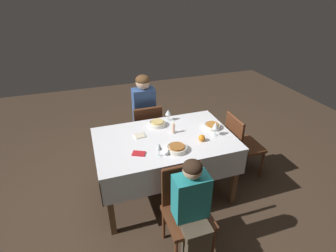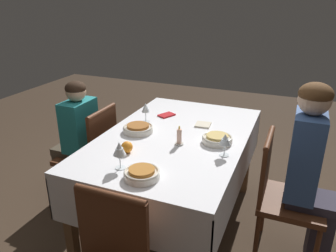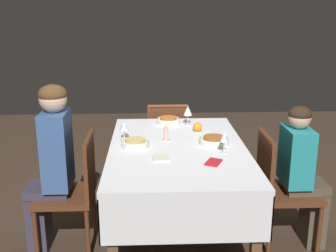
{
  "view_description": "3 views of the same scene",
  "coord_description": "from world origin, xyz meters",
  "px_view_note": "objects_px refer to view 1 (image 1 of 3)",
  "views": [
    {
      "loc": [
        -0.75,
        -2.35,
        2.31
      ],
      "look_at": [
        0.03,
        -0.03,
        0.94
      ],
      "focal_mm": 28.0,
      "sensor_mm": 36.0,
      "label": 1
    },
    {
      "loc": [
        1.97,
        0.76,
        1.71
      ],
      "look_at": [
        0.02,
        -0.05,
        0.85
      ],
      "focal_mm": 35.0,
      "sensor_mm": 36.0,
      "label": 2
    },
    {
      "loc": [
        -2.85,
        0.19,
        1.76
      ],
      "look_at": [
        0.08,
        0.07,
        0.91
      ],
      "focal_mm": 45.0,
      "sensor_mm": 36.0,
      "label": 3
    }
  ],
  "objects_px": {
    "bowl_north": "(157,123)",
    "person_adult_denim": "(144,111)",
    "napkin_spare_side": "(140,136)",
    "napkin_red_folded": "(139,153)",
    "chair_east": "(240,143)",
    "bowl_south": "(177,148)",
    "candle_centerpiece": "(173,129)",
    "wine_glass_south": "(159,147)",
    "dining_table": "(165,145)",
    "person_child_teal": "(193,211)",
    "bowl_east": "(212,126)",
    "orange_fruit": "(202,138)",
    "wine_glass_north": "(168,113)",
    "wine_glass_east": "(216,126)",
    "chair_north": "(147,129)",
    "chair_south": "(186,207)"
  },
  "relations": [
    {
      "from": "person_child_teal",
      "to": "bowl_east",
      "type": "height_order",
      "value": "person_child_teal"
    },
    {
      "from": "chair_north",
      "to": "candle_centerpiece",
      "type": "height_order",
      "value": "candle_centerpiece"
    },
    {
      "from": "candle_centerpiece",
      "to": "bowl_east",
      "type": "bearing_deg",
      "value": -4.59
    },
    {
      "from": "wine_glass_east",
      "to": "napkin_red_folded",
      "type": "xyz_separation_m",
      "value": [
        -0.9,
        -0.09,
        -0.11
      ]
    },
    {
      "from": "bowl_east",
      "to": "napkin_spare_side",
      "type": "xyz_separation_m",
      "value": [
        -0.86,
        0.09,
        -0.02
      ]
    },
    {
      "from": "dining_table",
      "to": "bowl_south",
      "type": "xyz_separation_m",
      "value": [
        0.05,
        -0.27,
        0.12
      ]
    },
    {
      "from": "candle_centerpiece",
      "to": "wine_glass_south",
      "type": "bearing_deg",
      "value": -126.93
    },
    {
      "from": "bowl_east",
      "to": "candle_centerpiece",
      "type": "bearing_deg",
      "value": 175.41
    },
    {
      "from": "wine_glass_north",
      "to": "wine_glass_east",
      "type": "bearing_deg",
      "value": -53.19
    },
    {
      "from": "dining_table",
      "to": "wine_glass_south",
      "type": "relative_size",
      "value": 10.04
    },
    {
      "from": "bowl_east",
      "to": "wine_glass_south",
      "type": "bearing_deg",
      "value": -155.52
    },
    {
      "from": "chair_south",
      "to": "orange_fruit",
      "type": "bearing_deg",
      "value": 54.56
    },
    {
      "from": "orange_fruit",
      "to": "napkin_red_folded",
      "type": "distance_m",
      "value": 0.71
    },
    {
      "from": "chair_east",
      "to": "orange_fruit",
      "type": "height_order",
      "value": "chair_east"
    },
    {
      "from": "person_adult_denim",
      "to": "candle_centerpiece",
      "type": "bearing_deg",
      "value": 100.62
    },
    {
      "from": "bowl_north",
      "to": "candle_centerpiece",
      "type": "height_order",
      "value": "candle_centerpiece"
    },
    {
      "from": "napkin_red_folded",
      "to": "person_adult_denim",
      "type": "bearing_deg",
      "value": 73.94
    },
    {
      "from": "wine_glass_north",
      "to": "person_adult_denim",
      "type": "bearing_deg",
      "value": 110.9
    },
    {
      "from": "dining_table",
      "to": "person_adult_denim",
      "type": "bearing_deg",
      "value": 91.36
    },
    {
      "from": "dining_table",
      "to": "napkin_spare_side",
      "type": "height_order",
      "value": "napkin_spare_side"
    },
    {
      "from": "chair_east",
      "to": "bowl_south",
      "type": "xyz_separation_m",
      "value": [
        -0.98,
        -0.3,
        0.32
      ]
    },
    {
      "from": "person_adult_denim",
      "to": "wine_glass_east",
      "type": "height_order",
      "value": "person_adult_denim"
    },
    {
      "from": "chair_east",
      "to": "chair_north",
      "type": "bearing_deg",
      "value": 55.6
    },
    {
      "from": "wine_glass_south",
      "to": "napkin_spare_side",
      "type": "distance_m",
      "value": 0.46
    },
    {
      "from": "dining_table",
      "to": "person_adult_denim",
      "type": "height_order",
      "value": "person_adult_denim"
    },
    {
      "from": "dining_table",
      "to": "bowl_south",
      "type": "bearing_deg",
      "value": -80.04
    },
    {
      "from": "candle_centerpiece",
      "to": "napkin_red_folded",
      "type": "distance_m",
      "value": 0.55
    },
    {
      "from": "chair_north",
      "to": "wine_glass_east",
      "type": "distance_m",
      "value": 1.13
    },
    {
      "from": "chair_south",
      "to": "wine_glass_north",
      "type": "bearing_deg",
      "value": 79.38
    },
    {
      "from": "wine_glass_east",
      "to": "candle_centerpiece",
      "type": "height_order",
      "value": "wine_glass_east"
    },
    {
      "from": "person_adult_denim",
      "to": "bowl_east",
      "type": "distance_m",
      "value": 1.07
    },
    {
      "from": "wine_glass_north",
      "to": "bowl_east",
      "type": "relative_size",
      "value": 0.73
    },
    {
      "from": "bowl_north",
      "to": "wine_glass_south",
      "type": "height_order",
      "value": "wine_glass_south"
    },
    {
      "from": "person_adult_denim",
      "to": "napkin_spare_side",
      "type": "xyz_separation_m",
      "value": [
        -0.23,
        -0.77,
        0.09
      ]
    },
    {
      "from": "napkin_red_folded",
      "to": "candle_centerpiece",
      "type": "bearing_deg",
      "value": 31.2
    },
    {
      "from": "bowl_east",
      "to": "wine_glass_east",
      "type": "distance_m",
      "value": 0.19
    },
    {
      "from": "candle_centerpiece",
      "to": "orange_fruit",
      "type": "relative_size",
      "value": 1.83
    },
    {
      "from": "dining_table",
      "to": "bowl_south",
      "type": "relative_size",
      "value": 7.01
    },
    {
      "from": "person_adult_denim",
      "to": "napkin_red_folded",
      "type": "distance_m",
      "value": 1.16
    },
    {
      "from": "bowl_north",
      "to": "person_adult_denim",
      "type": "bearing_deg",
      "value": 92.9
    },
    {
      "from": "chair_south",
      "to": "bowl_east",
      "type": "bearing_deg",
      "value": 50.85
    },
    {
      "from": "wine_glass_south",
      "to": "person_child_teal",
      "type": "bearing_deg",
      "value": -79.25
    },
    {
      "from": "person_child_teal",
      "to": "bowl_east",
      "type": "bearing_deg",
      "value": 55.83
    },
    {
      "from": "chair_east",
      "to": "bowl_south",
      "type": "height_order",
      "value": "chair_east"
    },
    {
      "from": "chair_north",
      "to": "person_adult_denim",
      "type": "bearing_deg",
      "value": -90.0
    },
    {
      "from": "dining_table",
      "to": "person_child_teal",
      "type": "xyz_separation_m",
      "value": [
        -0.04,
        -0.91,
        -0.09
      ]
    },
    {
      "from": "dining_table",
      "to": "chair_east",
      "type": "relative_size",
      "value": 1.75
    },
    {
      "from": "chair_north",
      "to": "person_adult_denim",
      "type": "height_order",
      "value": "person_adult_denim"
    },
    {
      "from": "bowl_east",
      "to": "orange_fruit",
      "type": "xyz_separation_m",
      "value": [
        -0.24,
        -0.22,
        0.01
      ]
    },
    {
      "from": "bowl_south",
      "to": "orange_fruit",
      "type": "bearing_deg",
      "value": 15.06
    }
  ]
}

